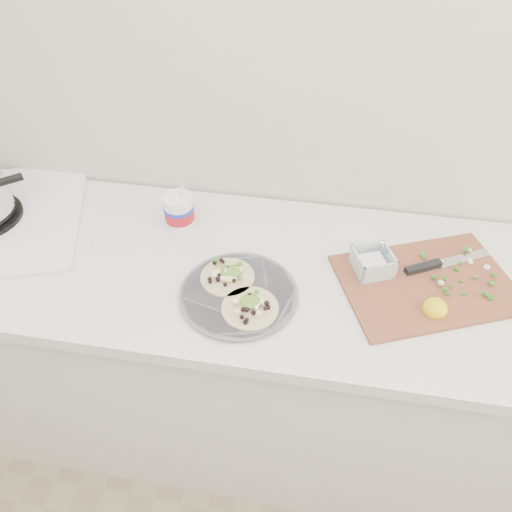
# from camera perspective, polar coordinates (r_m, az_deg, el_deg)

# --- Properties ---
(counter) EXTENTS (2.44, 0.66, 0.90)m
(counter) POSITION_cam_1_polar(r_m,az_deg,el_deg) (1.77, -3.79, -10.89)
(counter) COLOR silver
(counter) RESTS_ON ground
(taco_plate) EXTENTS (0.32, 0.32, 0.04)m
(taco_plate) POSITION_cam_1_polar(r_m,az_deg,el_deg) (1.32, -2.03, -4.14)
(taco_plate) COLOR #5B5B62
(taco_plate) RESTS_ON counter
(tub) EXTENTS (0.09, 0.09, 0.21)m
(tub) POSITION_cam_1_polar(r_m,az_deg,el_deg) (1.52, -8.75, 5.39)
(tub) COLOR white
(tub) RESTS_ON counter
(cutboard) EXTENTS (0.54, 0.47, 0.07)m
(cutboard) POSITION_cam_1_polar(r_m,az_deg,el_deg) (1.43, 18.53, -2.40)
(cutboard) COLOR brown
(cutboard) RESTS_ON counter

